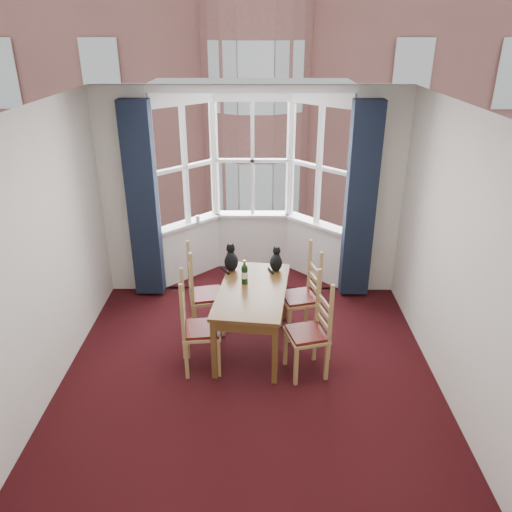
{
  "coord_description": "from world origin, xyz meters",
  "views": [
    {
      "loc": [
        0.11,
        -4.13,
        3.43
      ],
      "look_at": [
        0.07,
        1.05,
        1.05
      ],
      "focal_mm": 35.0,
      "sensor_mm": 36.0,
      "label": 1
    }
  ],
  "objects_px": {
    "chair_left_near": "(193,331)",
    "chair_left_far": "(199,297)",
    "wine_bottle": "(245,273)",
    "candle_tall": "(198,219)",
    "chair_right_near": "(315,334)",
    "cat_right": "(276,261)",
    "cat_left": "(231,260)",
    "chair_right_far": "(306,298)",
    "dining_table": "(253,297)"
  },
  "relations": [
    {
      "from": "cat_right",
      "to": "wine_bottle",
      "type": "distance_m",
      "value": 0.51
    },
    {
      "from": "chair_right_near",
      "to": "candle_tall",
      "type": "height_order",
      "value": "candle_tall"
    },
    {
      "from": "dining_table",
      "to": "chair_right_near",
      "type": "bearing_deg",
      "value": -35.22
    },
    {
      "from": "chair_left_near",
      "to": "chair_left_far",
      "type": "height_order",
      "value": "same"
    },
    {
      "from": "chair_left_near",
      "to": "chair_right_near",
      "type": "relative_size",
      "value": 1.0
    },
    {
      "from": "chair_left_far",
      "to": "cat_right",
      "type": "height_order",
      "value": "cat_right"
    },
    {
      "from": "chair_right_far",
      "to": "cat_left",
      "type": "xyz_separation_m",
      "value": [
        -0.91,
        0.19,
        0.4
      ]
    },
    {
      "from": "chair_left_far",
      "to": "cat_left",
      "type": "relative_size",
      "value": 2.83
    },
    {
      "from": "dining_table",
      "to": "chair_left_near",
      "type": "relative_size",
      "value": 1.59
    },
    {
      "from": "cat_right",
      "to": "chair_left_far",
      "type": "bearing_deg",
      "value": -168.93
    },
    {
      "from": "candle_tall",
      "to": "chair_right_near",
      "type": "bearing_deg",
      "value": -56.86
    },
    {
      "from": "dining_table",
      "to": "cat_right",
      "type": "distance_m",
      "value": 0.61
    },
    {
      "from": "chair_left_near",
      "to": "cat_right",
      "type": "bearing_deg",
      "value": 45.43
    },
    {
      "from": "chair_left_far",
      "to": "candle_tall",
      "type": "height_order",
      "value": "candle_tall"
    },
    {
      "from": "chair_right_near",
      "to": "chair_right_far",
      "type": "bearing_deg",
      "value": 91.62
    },
    {
      "from": "chair_left_near",
      "to": "cat_left",
      "type": "relative_size",
      "value": 2.83
    },
    {
      "from": "chair_left_near",
      "to": "chair_right_far",
      "type": "bearing_deg",
      "value": 29.9
    },
    {
      "from": "dining_table",
      "to": "chair_left_near",
      "type": "bearing_deg",
      "value": -146.23
    },
    {
      "from": "chair_right_far",
      "to": "chair_left_near",
      "type": "bearing_deg",
      "value": -150.1
    },
    {
      "from": "dining_table",
      "to": "wine_bottle",
      "type": "distance_m",
      "value": 0.28
    },
    {
      "from": "cat_left",
      "to": "chair_right_far",
      "type": "bearing_deg",
      "value": -11.92
    },
    {
      "from": "dining_table",
      "to": "cat_right",
      "type": "relative_size",
      "value": 5.03
    },
    {
      "from": "chair_left_far",
      "to": "wine_bottle",
      "type": "relative_size",
      "value": 3.17
    },
    {
      "from": "chair_left_near",
      "to": "chair_right_far",
      "type": "xyz_separation_m",
      "value": [
        1.28,
        0.73,
        0.0
      ]
    },
    {
      "from": "wine_bottle",
      "to": "cat_right",
      "type": "bearing_deg",
      "value": 44.12
    },
    {
      "from": "chair_right_near",
      "to": "chair_right_far",
      "type": "relative_size",
      "value": 1.0
    },
    {
      "from": "wine_bottle",
      "to": "candle_tall",
      "type": "relative_size",
      "value": 2.82
    },
    {
      "from": "chair_right_far",
      "to": "wine_bottle",
      "type": "bearing_deg",
      "value": -167.17
    },
    {
      "from": "wine_bottle",
      "to": "cat_left",
      "type": "bearing_deg",
      "value": 115.58
    },
    {
      "from": "chair_left_near",
      "to": "chair_left_far",
      "type": "relative_size",
      "value": 1.0
    },
    {
      "from": "chair_left_near",
      "to": "cat_right",
      "type": "relative_size",
      "value": 3.16
    },
    {
      "from": "cat_left",
      "to": "cat_right",
      "type": "xyz_separation_m",
      "value": [
        0.54,
        -0.0,
        -0.01
      ]
    },
    {
      "from": "chair_left_far",
      "to": "candle_tall",
      "type": "xyz_separation_m",
      "value": [
        -0.16,
        1.48,
        0.45
      ]
    },
    {
      "from": "dining_table",
      "to": "chair_right_far",
      "type": "xyz_separation_m",
      "value": [
        0.64,
        0.31,
        -0.19
      ]
    },
    {
      "from": "cat_left",
      "to": "cat_right",
      "type": "height_order",
      "value": "cat_left"
    },
    {
      "from": "chair_left_far",
      "to": "cat_right",
      "type": "distance_m",
      "value": 1.02
    },
    {
      "from": "chair_right_near",
      "to": "cat_left",
      "type": "relative_size",
      "value": 2.83
    },
    {
      "from": "chair_left_near",
      "to": "candle_tall",
      "type": "distance_m",
      "value": 2.27
    },
    {
      "from": "chair_left_near",
      "to": "wine_bottle",
      "type": "distance_m",
      "value": 0.88
    },
    {
      "from": "chair_right_far",
      "to": "candle_tall",
      "type": "xyz_separation_m",
      "value": [
        -1.46,
        1.49,
        0.45
      ]
    },
    {
      "from": "cat_right",
      "to": "candle_tall",
      "type": "height_order",
      "value": "cat_right"
    },
    {
      "from": "chair_right_far",
      "to": "cat_right",
      "type": "bearing_deg",
      "value": 152.46
    },
    {
      "from": "chair_right_far",
      "to": "wine_bottle",
      "type": "distance_m",
      "value": 0.86
    },
    {
      "from": "wine_bottle",
      "to": "candle_tall",
      "type": "xyz_separation_m",
      "value": [
        -0.72,
        1.65,
        0.04
      ]
    },
    {
      "from": "chair_left_near",
      "to": "cat_left",
      "type": "distance_m",
      "value": 1.08
    },
    {
      "from": "chair_left_near",
      "to": "wine_bottle",
      "type": "xyz_separation_m",
      "value": [
        0.54,
        0.57,
        0.41
      ]
    },
    {
      "from": "chair_left_far",
      "to": "chair_right_far",
      "type": "distance_m",
      "value": 1.29
    },
    {
      "from": "dining_table",
      "to": "chair_right_far",
      "type": "height_order",
      "value": "chair_right_far"
    },
    {
      "from": "cat_right",
      "to": "wine_bottle",
      "type": "relative_size",
      "value": 1.0
    },
    {
      "from": "chair_right_far",
      "to": "candle_tall",
      "type": "bearing_deg",
      "value": 134.42
    }
  ]
}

